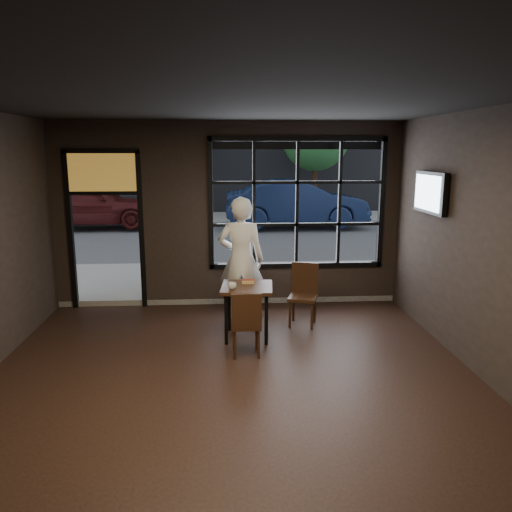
{
  "coord_description": "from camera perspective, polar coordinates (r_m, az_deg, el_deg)",
  "views": [
    {
      "loc": [
        -0.07,
        -5.12,
        2.7
      ],
      "look_at": [
        0.4,
        2.2,
        1.15
      ],
      "focal_mm": 35.0,
      "sensor_mm": 36.0,
      "label": 1
    }
  ],
  "objects": [
    {
      "name": "ceiling",
      "position": [
        5.14,
        -3.01,
        17.62
      ],
      "size": [
        6.0,
        7.0,
        0.02
      ],
      "primitive_type": "cube",
      "color": "black",
      "rests_on": "ground"
    },
    {
      "name": "maroon_car",
      "position": [
        18.41,
        -18.52,
        5.71
      ],
      "size": [
        4.8,
        2.1,
        1.61
      ],
      "primitive_type": "imported",
      "rotation": [
        0.0,
        0.0,
        1.61
      ],
      "color": "#451111",
      "rests_on": "street_asphalt"
    },
    {
      "name": "window_frame",
      "position": [
        8.76,
        4.7,
        5.99
      ],
      "size": [
        3.06,
        0.12,
        2.28
      ],
      "primitive_type": "cube",
      "color": "black",
      "rests_on": "ground"
    },
    {
      "name": "wall_right",
      "position": [
        6.07,
        26.8,
        0.2
      ],
      "size": [
        0.04,
        7.0,
        3.2
      ],
      "primitive_type": "cube",
      "color": "black",
      "rests_on": "ground"
    },
    {
      "name": "man",
      "position": [
        7.93,
        -1.72,
        -0.42
      ],
      "size": [
        0.78,
        0.56,
        2.01
      ],
      "primitive_type": "imported",
      "rotation": [
        0.0,
        0.0,
        3.02
      ],
      "color": "white",
      "rests_on": "floor"
    },
    {
      "name": "stained_transom",
      "position": [
        8.86,
        -17.15,
        9.15
      ],
      "size": [
        1.2,
        0.06,
        0.7
      ],
      "primitive_type": "cube",
      "color": "orange",
      "rests_on": "ground"
    },
    {
      "name": "cafe_table",
      "position": [
        7.34,
        -1.03,
        -6.37
      ],
      "size": [
        0.79,
        0.79,
        0.79
      ],
      "primitive_type": "cube",
      "rotation": [
        0.0,
        0.0,
        -0.09
      ],
      "color": "black",
      "rests_on": "floor"
    },
    {
      "name": "tree_right",
      "position": [
        20.45,
        6.82,
        13.36
      ],
      "size": [
        2.7,
        2.7,
        4.6
      ],
      "color": "#332114",
      "rests_on": "street_asphalt"
    },
    {
      "name": "navy_car",
      "position": [
        17.65,
        4.62,
        6.08
      ],
      "size": [
        4.97,
        1.82,
        1.63
      ],
      "primitive_type": "imported",
      "rotation": [
        0.0,
        0.0,
        1.59
      ],
      "color": "#121E3D",
      "rests_on": "street_asphalt"
    },
    {
      "name": "hotdog",
      "position": [
        7.34,
        -0.91,
        -2.95
      ],
      "size": [
        0.2,
        0.09,
        0.06
      ],
      "primitive_type": null,
      "rotation": [
        0.0,
        0.0,
        -0.05
      ],
      "color": "tan",
      "rests_on": "cafe_table"
    },
    {
      "name": "street_asphalt",
      "position": [
        29.24,
        -3.57,
        6.56
      ],
      "size": [
        60.0,
        41.0,
        0.04
      ],
      "primitive_type": "cube",
      "color": "#545456",
      "rests_on": "ground"
    },
    {
      "name": "tv",
      "position": [
        7.73,
        19.32,
        6.85
      ],
      "size": [
        0.12,
        1.02,
        0.6
      ],
      "primitive_type": "cube",
      "color": "black",
      "rests_on": "wall_right"
    },
    {
      "name": "chair_near",
      "position": [
        6.72,
        -1.17,
        -7.62
      ],
      "size": [
        0.4,
        0.4,
        0.9
      ],
      "primitive_type": "cube",
      "rotation": [
        0.0,
        0.0,
        3.16
      ],
      "color": "black",
      "rests_on": "floor"
    },
    {
      "name": "building_across",
      "position": [
        28.53,
        -3.77,
        21.58
      ],
      "size": [
        28.0,
        12.0,
        15.0
      ],
      "primitive_type": "cube",
      "color": "#5B5956",
      "rests_on": "ground"
    },
    {
      "name": "cup",
      "position": [
        7.05,
        -2.75,
        -3.44
      ],
      "size": [
        0.15,
        0.15,
        0.1
      ],
      "primitive_type": "imported",
      "rotation": [
        0.0,
        0.0,
        0.21
      ],
      "color": "silver",
      "rests_on": "cafe_table"
    },
    {
      "name": "chair_window",
      "position": [
        7.84,
        5.37,
        -4.52
      ],
      "size": [
        0.53,
        0.53,
        0.97
      ],
      "primitive_type": "cube",
      "rotation": [
        0.0,
        0.0,
        -0.3
      ],
      "color": "black",
      "rests_on": "floor"
    },
    {
      "name": "floor",
      "position": [
        5.79,
        -2.65,
        -15.97
      ],
      "size": [
        6.0,
        7.0,
        0.02
      ],
      "primitive_type": "cube",
      "color": "black",
      "rests_on": "ground"
    },
    {
      "name": "tree_left",
      "position": [
        20.32,
        -9.11,
        13.5
      ],
      "size": [
        2.75,
        2.75,
        4.7
      ],
      "color": "#332114",
      "rests_on": "street_asphalt"
    }
  ]
}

